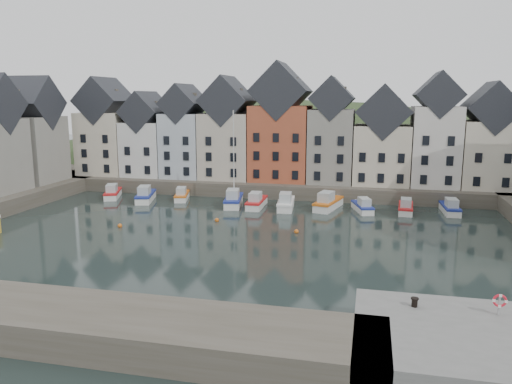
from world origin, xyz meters
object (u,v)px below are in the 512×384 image
(boat_d, at_px, (233,200))
(boat_a, at_px, (113,193))
(mooring_bollard, at_px, (415,302))
(life_ring_post, at_px, (500,301))

(boat_d, bearing_deg, boat_a, 166.10)
(boat_d, height_order, mooring_bollard, boat_d)
(life_ring_post, bearing_deg, boat_a, 141.35)
(boat_d, bearing_deg, life_ring_post, -63.20)
(boat_a, bearing_deg, mooring_bollard, -62.19)
(mooring_bollard, bearing_deg, life_ring_post, -1.87)
(boat_d, xyz_separation_m, life_ring_post, (25.64, -34.25, 2.01))
(boat_a, distance_m, boat_d, 18.82)
(boat_a, distance_m, mooring_bollard, 53.20)
(boat_d, relative_size, mooring_bollard, 23.34)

